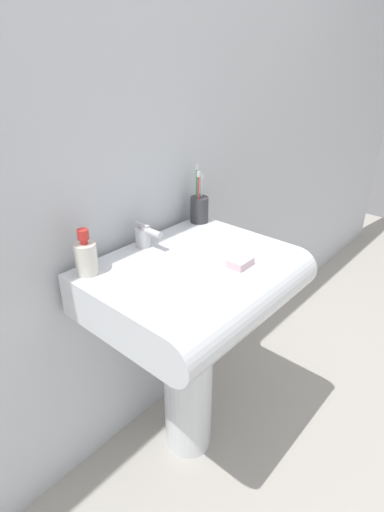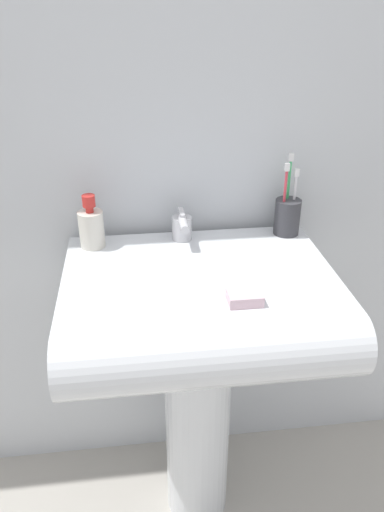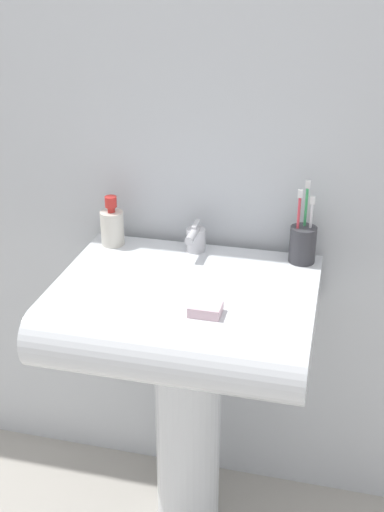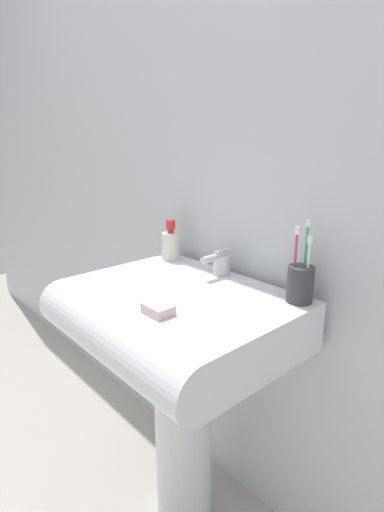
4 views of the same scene
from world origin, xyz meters
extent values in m
plane|color=#ADA89E|center=(0.00, 0.00, 0.00)|extent=(6.00, 6.00, 0.00)
cube|color=silver|center=(0.00, 0.26, 1.20)|extent=(5.00, 0.05, 2.40)
cylinder|color=white|center=(0.00, 0.00, 0.34)|extent=(0.18, 0.18, 0.68)
cube|color=white|center=(0.00, 0.00, 0.75)|extent=(0.63, 0.44, 0.14)
cylinder|color=white|center=(0.00, -0.22, 0.75)|extent=(0.63, 0.14, 0.14)
cylinder|color=silver|center=(-0.02, 0.18, 0.85)|extent=(0.05, 0.05, 0.06)
cylinder|color=silver|center=(-0.02, 0.13, 0.88)|extent=(0.02, 0.08, 0.02)
cube|color=silver|center=(-0.02, 0.18, 0.90)|extent=(0.01, 0.06, 0.01)
cylinder|color=#38383D|center=(0.26, 0.17, 0.87)|extent=(0.07, 0.07, 0.10)
cylinder|color=#D83F4C|center=(0.25, 0.17, 0.92)|extent=(0.01, 0.01, 0.16)
cube|color=white|center=(0.25, 0.17, 1.01)|extent=(0.01, 0.01, 0.02)
cylinder|color=white|center=(0.28, 0.18, 0.91)|extent=(0.01, 0.01, 0.15)
cube|color=white|center=(0.28, 0.18, 0.99)|extent=(0.01, 0.01, 0.02)
cylinder|color=#3FB266|center=(0.26, 0.19, 0.93)|extent=(0.01, 0.01, 0.18)
cube|color=white|center=(0.26, 0.19, 1.03)|extent=(0.01, 0.01, 0.02)
cylinder|color=silver|center=(-0.25, 0.16, 0.87)|extent=(0.06, 0.06, 0.09)
cylinder|color=red|center=(-0.25, 0.16, 0.92)|extent=(0.02, 0.02, 0.01)
cylinder|color=red|center=(-0.25, 0.16, 0.95)|extent=(0.03, 0.03, 0.03)
cube|color=silver|center=(0.08, -0.14, 0.83)|extent=(0.07, 0.05, 0.02)
camera|label=1|loc=(-0.81, -0.73, 1.40)|focal=28.00mm
camera|label=2|loc=(-0.14, -1.01, 1.40)|focal=35.00mm
camera|label=3|loc=(0.34, -1.35, 1.56)|focal=45.00mm
camera|label=4|loc=(0.79, -0.68, 1.24)|focal=28.00mm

